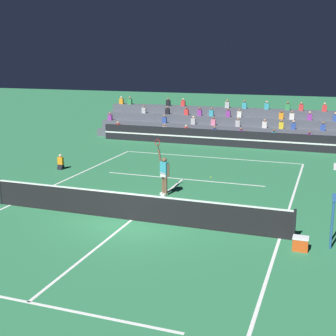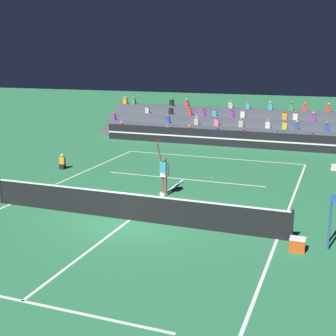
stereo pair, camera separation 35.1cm
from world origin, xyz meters
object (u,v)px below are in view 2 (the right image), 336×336
tennis_player (164,173)px  tennis_ball (212,177)px  ball_kid_courtside (63,163)px  equipment_cooler (297,244)px

tennis_player → tennis_ball: bearing=71.1°
ball_kid_courtside → tennis_ball: 8.27m
tennis_ball → ball_kid_courtside: bearing=-173.6°
ball_kid_courtside → tennis_player: (6.99, -2.67, 0.66)m
tennis_player → equipment_cooler: tennis_player is taller
ball_kid_courtside → tennis_ball: size_ratio=12.43×
equipment_cooler → ball_kid_courtside: bearing=152.1°
tennis_player → ball_kid_courtside: bearing=159.1°
tennis_player → tennis_ball: tennis_player is taller
ball_kid_courtside → tennis_ball: ball_kid_courtside is taller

